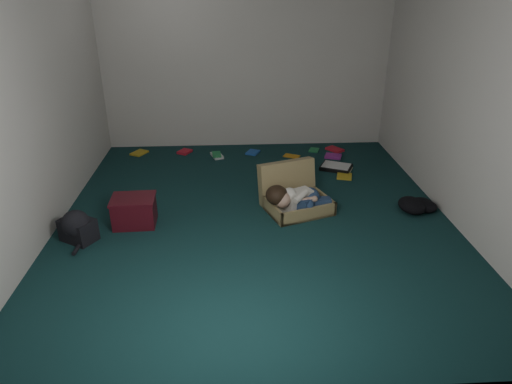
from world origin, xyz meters
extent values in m
plane|color=#113031|center=(0.00, 0.00, 0.00)|extent=(4.50, 4.50, 0.00)
plane|color=silver|center=(0.00, 2.25, 1.30)|extent=(4.50, 0.00, 4.50)
plane|color=silver|center=(0.00, -2.25, 1.30)|extent=(4.50, 0.00, 4.50)
plane|color=silver|center=(-2.00, 0.00, 1.30)|extent=(0.00, 4.50, 4.50)
plane|color=silver|center=(2.00, 0.00, 1.30)|extent=(0.00, 4.50, 4.50)
cube|color=#A08B58|center=(0.47, 0.07, 0.07)|extent=(0.76, 0.65, 0.15)
cube|color=beige|center=(0.47, 0.07, 0.04)|extent=(0.69, 0.58, 0.02)
cube|color=#A08B58|center=(0.37, 0.35, 0.23)|extent=(0.67, 0.40, 0.47)
cube|color=silver|center=(0.46, 0.04, 0.16)|extent=(0.32, 0.27, 0.20)
sphere|color=tan|center=(0.27, -0.05, 0.21)|extent=(0.17, 0.17, 0.17)
ellipsoid|color=black|center=(0.22, -0.02, 0.25)|extent=(0.23, 0.24, 0.20)
ellipsoid|color=navy|center=(0.59, 0.10, 0.16)|extent=(0.21, 0.24, 0.20)
cube|color=navy|center=(0.55, -0.02, 0.15)|extent=(0.26, 0.25, 0.13)
cube|color=navy|center=(0.68, 0.02, 0.13)|extent=(0.22, 0.12, 0.10)
sphere|color=white|center=(0.76, 0.07, 0.11)|extent=(0.10, 0.10, 0.10)
sphere|color=white|center=(0.78, 0.01, 0.10)|extent=(0.09, 0.09, 0.09)
cylinder|color=tan|center=(0.54, -0.05, 0.20)|extent=(0.18, 0.11, 0.06)
cube|color=#460E17|center=(-1.22, -0.10, 0.14)|extent=(0.42, 0.33, 0.27)
cube|color=#460E17|center=(-1.22, -0.10, 0.28)|extent=(0.44, 0.35, 0.02)
cube|color=black|center=(1.13, 1.23, 0.02)|extent=(0.47, 0.42, 0.05)
cube|color=white|center=(1.13, 1.23, 0.05)|extent=(0.42, 0.37, 0.01)
cube|color=gold|center=(-1.54, 1.95, 0.01)|extent=(0.20, 0.15, 0.02)
cube|color=red|center=(-0.90, 1.95, 0.01)|extent=(0.25, 0.24, 0.02)
cube|color=white|center=(-0.44, 1.77, 0.01)|extent=(0.20, 0.23, 0.02)
cube|color=#2052AE|center=(0.07, 1.88, 0.01)|extent=(0.21, 0.24, 0.02)
cube|color=orange|center=(0.61, 1.71, 0.01)|extent=(0.25, 0.23, 0.02)
cube|color=#248646|center=(0.96, 1.93, 0.01)|extent=(0.21, 0.17, 0.02)
cube|color=#9D2791|center=(1.18, 1.65, 0.01)|extent=(0.25, 0.24, 0.02)
cube|color=beige|center=(1.26, 1.20, 0.01)|extent=(0.18, 0.22, 0.02)
cube|color=gold|center=(1.18, 0.96, 0.01)|extent=(0.22, 0.24, 0.02)
cube|color=red|center=(1.26, 1.92, 0.01)|extent=(0.24, 0.22, 0.02)
camera|label=1|loc=(-0.23, -4.21, 2.28)|focal=32.00mm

